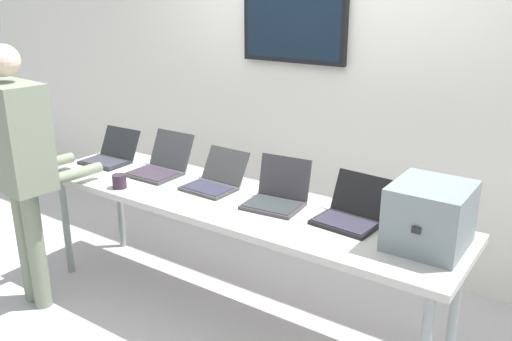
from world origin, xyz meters
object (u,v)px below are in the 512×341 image
laptop_station_4 (351,212)px  person (19,155)px  workbench (230,207)px  laptop_station_0 (111,155)px  laptop_station_1 (161,165)px  coffee_mug (119,181)px  equipment_box (430,216)px  laptop_station_2 (215,180)px  laptop_station_3 (277,195)px

laptop_station_4 → person: size_ratio=0.21×
workbench → laptop_station_4: (0.73, 0.10, 0.11)m
laptop_station_0 → workbench: bearing=-4.2°
workbench → laptop_station_1: bearing=171.1°
coffee_mug → laptop_station_0: bearing=144.1°
workbench → equipment_box: 1.18m
coffee_mug → equipment_box: bearing=9.3°
laptop_station_1 → laptop_station_0: bearing=-177.5°
laptop_station_0 → laptop_station_1: laptop_station_1 is taller
equipment_box → laptop_station_4: size_ratio=1.13×
laptop_station_0 → coffee_mug: size_ratio=3.84×
laptop_station_2 → coffee_mug: bearing=-144.8°
workbench → laptop_station_2: (-0.19, 0.09, 0.11)m
person → laptop_station_0: bearing=91.3°
laptop_station_3 → equipment_box: bearing=-2.1°
equipment_box → laptop_station_3: bearing=177.9°
laptop_station_4 → coffee_mug: size_ratio=3.94×
workbench → coffee_mug: (-0.68, -0.25, 0.10)m
laptop_station_4 → laptop_station_3: bearing=-177.5°
laptop_station_0 → laptop_station_2: (0.95, 0.01, -0.00)m
equipment_box → laptop_station_0: equipment_box is taller
person → coffee_mug: size_ratio=18.87×
workbench → coffee_mug: size_ratio=31.28×
equipment_box → laptop_station_1: equipment_box is taller
laptop_station_3 → coffee_mug: 1.01m
laptop_station_4 → coffee_mug: bearing=-166.1°
equipment_box → laptop_station_3: equipment_box is taller
laptop_station_2 → laptop_station_4: bearing=0.4°
workbench → laptop_station_0: size_ratio=8.15×
laptop_station_0 → laptop_station_2: bearing=0.6°
laptop_station_1 → person: (-0.46, -0.73, 0.17)m
equipment_box → workbench: bearing=-177.6°
laptop_station_3 → laptop_station_4: size_ratio=0.99×
equipment_box → laptop_station_4: 0.44m
laptop_station_1 → laptop_station_4: laptop_station_1 is taller
laptop_station_0 → person: person is taller
workbench → laptop_station_4: bearing=7.8°
laptop_station_0 → person: 0.73m
laptop_station_3 → laptop_station_1: bearing=178.6°
laptop_station_4 → person: (-1.86, -0.72, 0.17)m
laptop_station_3 → coffee_mug: (-0.96, -0.33, -0.02)m
laptop_station_4 → laptop_station_2: bearing=-179.6°
laptop_station_1 → person: 0.87m
workbench → laptop_station_0: laptop_station_0 is taller
laptop_station_0 → laptop_station_3: bearing=-0.1°
laptop_station_0 → equipment_box: bearing=-0.9°
workbench → laptop_station_0: 1.15m
laptop_station_2 → coffee_mug: laptop_station_2 is taller
laptop_station_0 → laptop_station_4: size_ratio=0.97×
person → laptop_station_3: bearing=26.6°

